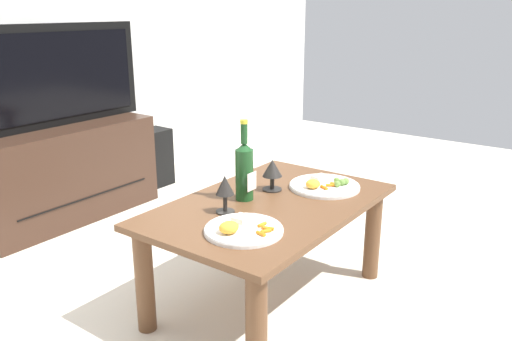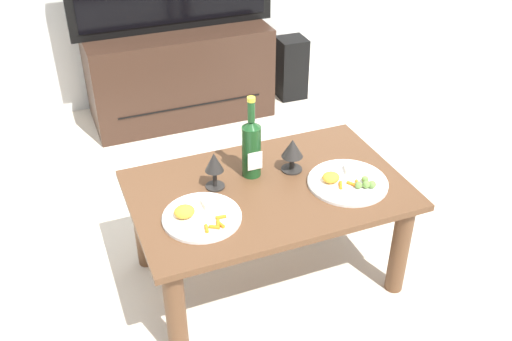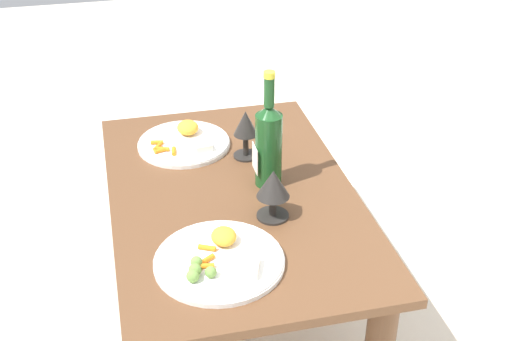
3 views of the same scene
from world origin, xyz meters
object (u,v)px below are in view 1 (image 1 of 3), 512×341
wine_bottle (244,169)px  goblet_left (225,188)px  dining_table (269,223)px  goblet_right (272,170)px  tv_stand (61,172)px  dinner_plate_left (242,229)px  tv_screen (50,76)px  dinner_plate_right (324,185)px  floor_speaker (156,157)px

wine_bottle → goblet_left: wine_bottle is taller
dining_table → goblet_right: (0.13, 0.08, 0.17)m
tv_stand → dinner_plate_left: (-0.35, -1.58, 0.18)m
tv_screen → dinner_plate_right: 1.64m
goblet_right → dinner_plate_right: goblet_right is taller
goblet_left → tv_stand: bearing=80.4°
goblet_right → dinner_plate_left: bearing=-158.7°
goblet_left → dinner_plate_left: size_ratio=0.53×
tv_screen → wine_bottle: tv_screen is taller
tv_stand → goblet_left: size_ratio=7.17×
floor_speaker → wine_bottle: wine_bottle is taller
tv_stand → dinner_plate_right: tv_stand is taller
goblet_right → dinner_plate_left: goblet_right is taller
goblet_right → wine_bottle: bearing=170.0°
goblet_right → goblet_left: bearing=180.0°
floor_speaker → goblet_left: (-0.96, -1.40, 0.34)m
floor_speaker → dinner_plate_left: bearing=-123.0°
floor_speaker → tv_screen: bearing=-179.9°
floor_speaker → tv_stand: bearing=179.9°
tv_stand → goblet_right: size_ratio=7.77×
dining_table → dinner_plate_right: bearing=-17.3°
dining_table → dinner_plate_left: bearing=-163.3°
goblet_right → floor_speaker: bearing=65.1°
dining_table → wine_bottle: wine_bottle is taller
tv_stand → wine_bottle: wine_bottle is taller
dining_table → dinner_plate_right: size_ratio=3.37×
tv_stand → goblet_left: (-0.24, -1.42, 0.26)m
tv_screen → dinner_plate_right: tv_screen is taller
goblet_right → dinner_plate_left: (-0.42, -0.16, -0.08)m
dining_table → tv_stand: tv_stand is taller
dinner_plate_right → floor_speaker: bearing=72.3°
tv_screen → goblet_right: 1.45m
goblet_left → tv_screen: bearing=80.4°
tv_stand → wine_bottle: size_ratio=3.20×
goblet_left → goblet_right: (0.31, -0.00, -0.01)m
dining_table → tv_stand: bearing=87.7°
tv_stand → tv_screen: tv_screen is taller
tv_screen → dinner_plate_left: (-0.35, -1.58, -0.36)m
tv_screen → goblet_right: (0.07, -1.42, -0.29)m
floor_speaker → dinner_plate_left: 1.91m
dining_table → dinner_plate_right: 0.31m
tv_stand → dinner_plate_left: tv_stand is taller
floor_speaker → goblet_left: 1.73m
tv_stand → dinner_plate_right: size_ratio=3.47×
floor_speaker → goblet_right: bearing=-113.6°
floor_speaker → dinner_plate_left: dinner_plate_left is taller
dinner_plate_right → goblet_left: bearing=160.5°
tv_screen → wine_bottle: (-0.09, -1.39, -0.25)m
tv_stand → floor_speaker: size_ratio=2.69×
wine_bottle → goblet_left: size_ratio=2.24×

